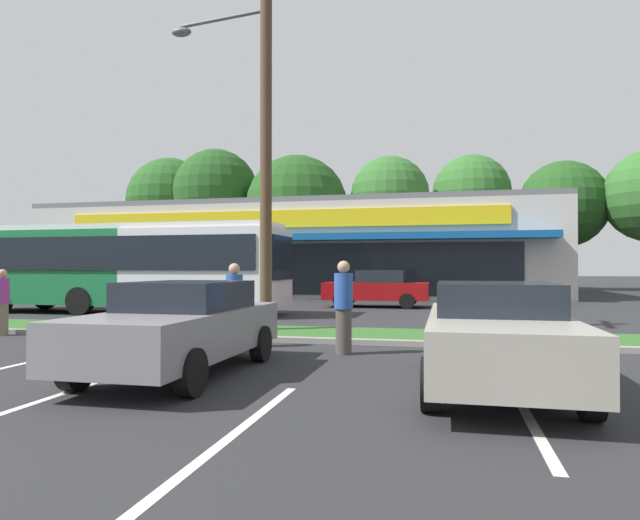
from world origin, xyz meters
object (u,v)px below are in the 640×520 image
(car_2, at_px, (496,333))
(pedestrian_mid, at_px, (2,302))
(car_1, at_px, (377,288))
(car_4, at_px, (122,285))
(car_3, at_px, (182,326))
(pedestrian_far, at_px, (234,305))
(city_bus, at_px, (123,265))
(utility_pole, at_px, (262,95))
(pedestrian_near_bench, at_px, (344,307))

(car_2, distance_m, pedestrian_mid, 11.97)
(car_1, bearing_deg, car_4, -7.29)
(car_1, bearing_deg, car_2, 102.89)
(car_3, distance_m, pedestrian_far, 2.90)
(city_bus, distance_m, car_1, 10.30)
(car_2, bearing_deg, car_4, -135.57)
(car_2, relative_size, pedestrian_mid, 2.87)
(utility_pole, distance_m, pedestrian_far, 5.76)
(city_bus, xyz_separation_m, car_2, (12.34, -10.21, -1.00))
(city_bus, xyz_separation_m, pedestrian_near_bench, (9.72, -7.71, -0.85))
(car_2, bearing_deg, pedestrian_near_bench, -133.58)
(pedestrian_mid, bearing_deg, utility_pole, -38.35)
(car_3, bearing_deg, car_2, 90.26)
(car_3, bearing_deg, pedestrian_far, -174.83)
(utility_pole, height_order, car_2, utility_pole)
(city_bus, distance_m, car_3, 12.76)
(utility_pole, relative_size, pedestrian_far, 6.47)
(utility_pole, height_order, pedestrian_mid, utility_pole)
(city_bus, bearing_deg, car_4, 123.49)
(car_2, height_order, car_3, car_2)
(pedestrian_far, bearing_deg, car_2, 134.19)
(utility_pole, distance_m, car_2, 9.19)
(utility_pole, height_order, car_1, utility_pole)
(car_1, height_order, pedestrian_mid, pedestrian_mid)
(car_1, height_order, car_4, car_1)
(car_2, height_order, car_4, car_4)
(car_3, relative_size, pedestrian_near_bench, 2.48)
(car_4, xyz_separation_m, pedestrian_near_bench, (14.19, -14.66, 0.13))
(car_2, distance_m, car_4, 24.03)
(car_2, height_order, pedestrian_mid, pedestrian_mid)
(utility_pole, height_order, pedestrian_near_bench, utility_pole)
(utility_pole, relative_size, pedestrian_mid, 6.99)
(car_2, bearing_deg, utility_pole, -135.17)
(pedestrian_near_bench, xyz_separation_m, pedestrian_mid, (-8.81, 1.04, -0.09))
(city_bus, relative_size, car_3, 2.76)
(car_4, xyz_separation_m, pedestrian_mid, (5.38, -13.62, 0.04))
(car_1, relative_size, car_3, 0.98)
(car_4, bearing_deg, utility_pole, -45.76)
(car_1, height_order, car_2, car_1)
(car_2, height_order, pedestrian_far, pedestrian_far)
(city_bus, height_order, pedestrian_near_bench, city_bus)
(utility_pole, xyz_separation_m, car_4, (-11.55, 11.86, -5.32))
(city_bus, bearing_deg, pedestrian_mid, -81.54)
(city_bus, height_order, pedestrian_far, city_bus)
(utility_pole, xyz_separation_m, car_2, (5.27, -5.30, -5.34))
(car_2, xyz_separation_m, pedestrian_mid, (-11.44, 3.54, 0.06))
(car_1, relative_size, pedestrian_mid, 2.68)
(pedestrian_near_bench, bearing_deg, city_bus, 169.46)
(city_bus, bearing_deg, pedestrian_near_bench, -37.71)
(utility_pole, distance_m, car_3, 7.56)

